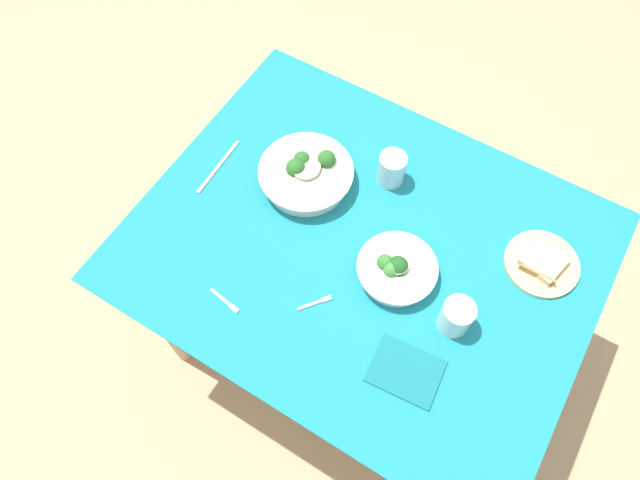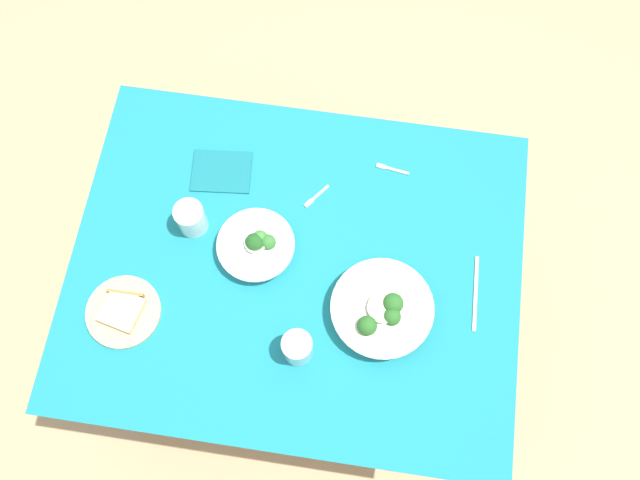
% 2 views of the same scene
% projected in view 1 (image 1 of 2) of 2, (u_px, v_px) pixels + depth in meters
% --- Properties ---
extents(ground_plane, '(6.00, 6.00, 0.00)m').
position_uv_depth(ground_plane, '(351.00, 336.00, 2.28)').
color(ground_plane, tan).
extents(dining_table, '(1.25, 0.99, 0.77)m').
position_uv_depth(dining_table, '(362.00, 265.00, 1.72)').
color(dining_table, '#197A84').
rests_on(dining_table, ground_plane).
extents(broccoli_bowl_far, '(0.27, 0.27, 0.09)m').
position_uv_depth(broccoli_bowl_far, '(306.00, 174.00, 1.68)').
color(broccoli_bowl_far, silver).
rests_on(broccoli_bowl_far, dining_table).
extents(broccoli_bowl_near, '(0.21, 0.21, 0.08)m').
position_uv_depth(broccoli_bowl_near, '(396.00, 269.00, 1.54)').
color(broccoli_bowl_near, white).
rests_on(broccoli_bowl_near, dining_table).
extents(bread_side_plate, '(0.20, 0.20, 0.03)m').
position_uv_depth(bread_side_plate, '(542.00, 263.00, 1.57)').
color(bread_side_plate, '#D6B27A').
rests_on(bread_side_plate, dining_table).
extents(water_glass_center, '(0.08, 0.08, 0.10)m').
position_uv_depth(water_glass_center, '(392.00, 169.00, 1.67)').
color(water_glass_center, silver).
rests_on(water_glass_center, dining_table).
extents(water_glass_side, '(0.08, 0.08, 0.10)m').
position_uv_depth(water_glass_side, '(456.00, 316.00, 1.46)').
color(water_glass_side, silver).
rests_on(water_glass_side, dining_table).
extents(fork_by_far_bowl, '(0.10, 0.03, 0.00)m').
position_uv_depth(fork_by_far_bowl, '(226.00, 302.00, 1.53)').
color(fork_by_far_bowl, '#B7B7BC').
rests_on(fork_by_far_bowl, dining_table).
extents(fork_by_near_bowl, '(0.07, 0.08, 0.00)m').
position_uv_depth(fork_by_near_bowl, '(316.00, 303.00, 1.52)').
color(fork_by_near_bowl, '#B7B7BC').
rests_on(fork_by_near_bowl, dining_table).
extents(table_knife_left, '(0.02, 0.21, 0.00)m').
position_uv_depth(table_knife_left, '(218.00, 166.00, 1.73)').
color(table_knife_left, '#B7B7BC').
rests_on(table_knife_left, dining_table).
extents(napkin_folded_upper, '(0.18, 0.15, 0.01)m').
position_uv_depth(napkin_folded_upper, '(406.00, 371.00, 1.44)').
color(napkin_folded_upper, '#156870').
rests_on(napkin_folded_upper, dining_table).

